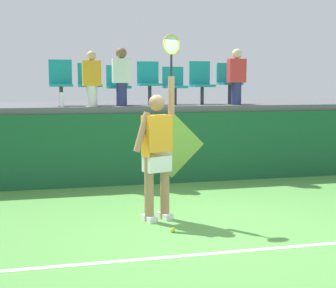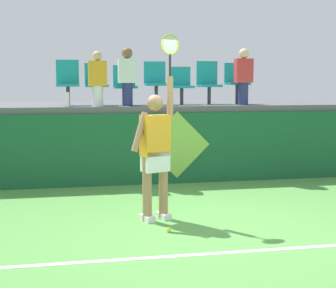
{
  "view_description": "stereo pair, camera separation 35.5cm",
  "coord_description": "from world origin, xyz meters",
  "px_view_note": "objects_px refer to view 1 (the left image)",
  "views": [
    {
      "loc": [
        -2.07,
        -6.14,
        1.92
      ],
      "look_at": [
        -0.27,
        1.14,
        1.01
      ],
      "focal_mm": 54.63,
      "sensor_mm": 36.0,
      "label": 1
    },
    {
      "loc": [
        -1.72,
        -6.21,
        1.92
      ],
      "look_at": [
        -0.27,
        1.14,
        1.01
      ],
      "focal_mm": 54.63,
      "sensor_mm": 36.0,
      "label": 2
    }
  ],
  "objects_px": {
    "spectator_2": "(92,78)",
    "stadium_chair_3": "(149,81)",
    "stadium_chair_6": "(228,80)",
    "spectator_0": "(121,75)",
    "stadium_chair_0": "(61,80)",
    "stadium_chair_4": "(174,84)",
    "spectator_1": "(237,76)",
    "stadium_chair_1": "(90,82)",
    "stadium_chair_2": "(118,83)",
    "tennis_player": "(157,150)",
    "stadium_chair_5": "(201,81)",
    "water_bottle": "(62,100)",
    "tennis_ball": "(173,230)"
  },
  "relations": [
    {
      "from": "spectator_2",
      "to": "stadium_chair_3",
      "type": "bearing_deg",
      "value": 20.67
    },
    {
      "from": "stadium_chair_6",
      "to": "spectator_0",
      "type": "relative_size",
      "value": 0.77
    },
    {
      "from": "stadium_chair_0",
      "to": "stadium_chair_3",
      "type": "height_order",
      "value": "stadium_chair_0"
    },
    {
      "from": "stadium_chair_4",
      "to": "spectator_1",
      "type": "bearing_deg",
      "value": -20.99
    },
    {
      "from": "stadium_chair_0",
      "to": "spectator_1",
      "type": "relative_size",
      "value": 0.8
    },
    {
      "from": "stadium_chair_1",
      "to": "stadium_chair_0",
      "type": "bearing_deg",
      "value": 179.42
    },
    {
      "from": "spectator_1",
      "to": "spectator_0",
      "type": "bearing_deg",
      "value": 179.57
    },
    {
      "from": "stadium_chair_2",
      "to": "stadium_chair_4",
      "type": "bearing_deg",
      "value": -0.16
    },
    {
      "from": "tennis_player",
      "to": "stadium_chair_0",
      "type": "xyz_separation_m",
      "value": [
        -1.17,
        3.27,
        0.96
      ]
    },
    {
      "from": "tennis_player",
      "to": "stadium_chair_4",
      "type": "xyz_separation_m",
      "value": [
        1.09,
        3.26,
        0.9
      ]
    },
    {
      "from": "stadium_chair_3",
      "to": "stadium_chair_5",
      "type": "distance_m",
      "value": 1.09
    },
    {
      "from": "stadium_chair_3",
      "to": "stadium_chair_4",
      "type": "height_order",
      "value": "stadium_chair_3"
    },
    {
      "from": "stadium_chair_0",
      "to": "stadium_chair_2",
      "type": "bearing_deg",
      "value": -0.29
    },
    {
      "from": "water_bottle",
      "to": "tennis_player",
      "type": "bearing_deg",
      "value": -66.13
    },
    {
      "from": "spectator_1",
      "to": "stadium_chair_1",
      "type": "bearing_deg",
      "value": 171.05
    },
    {
      "from": "stadium_chair_3",
      "to": "stadium_chair_1",
      "type": "bearing_deg",
      "value": -179.9
    },
    {
      "from": "spectator_1",
      "to": "spectator_2",
      "type": "height_order",
      "value": "spectator_1"
    },
    {
      "from": "tennis_player",
      "to": "stadium_chair_3",
      "type": "bearing_deg",
      "value": 80.19
    },
    {
      "from": "spectator_0",
      "to": "spectator_1",
      "type": "relative_size",
      "value": 0.99
    },
    {
      "from": "stadium_chair_5",
      "to": "spectator_2",
      "type": "relative_size",
      "value": 0.86
    },
    {
      "from": "water_bottle",
      "to": "stadium_chair_1",
      "type": "height_order",
      "value": "stadium_chair_1"
    },
    {
      "from": "tennis_ball",
      "to": "stadium_chair_1",
      "type": "height_order",
      "value": "stadium_chair_1"
    },
    {
      "from": "stadium_chair_0",
      "to": "stadium_chair_2",
      "type": "distance_m",
      "value": 1.11
    },
    {
      "from": "stadium_chair_3",
      "to": "stadium_chair_6",
      "type": "bearing_deg",
      "value": -0.14
    },
    {
      "from": "water_bottle",
      "to": "spectator_2",
      "type": "height_order",
      "value": "spectator_2"
    },
    {
      "from": "stadium_chair_3",
      "to": "stadium_chair_4",
      "type": "relative_size",
      "value": 1.13
    },
    {
      "from": "tennis_ball",
      "to": "water_bottle",
      "type": "relative_size",
      "value": 0.25
    },
    {
      "from": "water_bottle",
      "to": "stadium_chair_2",
      "type": "distance_m",
      "value": 1.31
    },
    {
      "from": "tennis_ball",
      "to": "stadium_chair_1",
      "type": "relative_size",
      "value": 0.08
    },
    {
      "from": "tennis_ball",
      "to": "stadium_chair_2",
      "type": "height_order",
      "value": "stadium_chair_2"
    },
    {
      "from": "stadium_chair_0",
      "to": "spectator_1",
      "type": "height_order",
      "value": "spectator_1"
    },
    {
      "from": "tennis_ball",
      "to": "spectator_2",
      "type": "height_order",
      "value": "spectator_2"
    },
    {
      "from": "stadium_chair_2",
      "to": "stadium_chair_6",
      "type": "bearing_deg",
      "value": -0.05
    },
    {
      "from": "water_bottle",
      "to": "stadium_chair_2",
      "type": "relative_size",
      "value": 0.34
    },
    {
      "from": "stadium_chair_5",
      "to": "spectator_2",
      "type": "xyz_separation_m",
      "value": [
        -2.27,
        -0.45,
        0.05
      ]
    },
    {
      "from": "stadium_chair_5",
      "to": "spectator_0",
      "type": "distance_m",
      "value": 1.77
    },
    {
      "from": "stadium_chair_2",
      "to": "stadium_chair_3",
      "type": "height_order",
      "value": "stadium_chair_3"
    },
    {
      "from": "stadium_chair_4",
      "to": "stadium_chair_6",
      "type": "relative_size",
      "value": 0.9
    },
    {
      "from": "stadium_chair_3",
      "to": "stadium_chair_6",
      "type": "distance_m",
      "value": 1.69
    },
    {
      "from": "stadium_chair_1",
      "to": "stadium_chair_3",
      "type": "height_order",
      "value": "stadium_chair_3"
    },
    {
      "from": "spectator_2",
      "to": "stadium_chair_5",
      "type": "bearing_deg",
      "value": 11.19
    },
    {
      "from": "spectator_0",
      "to": "spectator_1",
      "type": "xyz_separation_m",
      "value": [
        2.31,
        -0.02,
        0.0
      ]
    },
    {
      "from": "spectator_0",
      "to": "stadium_chair_6",
      "type": "bearing_deg",
      "value": 10.61
    },
    {
      "from": "stadium_chair_1",
      "to": "stadium_chair_4",
      "type": "relative_size",
      "value": 1.08
    },
    {
      "from": "stadium_chair_6",
      "to": "spectator_1",
      "type": "bearing_deg",
      "value": -90.0
    },
    {
      "from": "tennis_player",
      "to": "stadium_chair_0",
      "type": "height_order",
      "value": "tennis_player"
    },
    {
      "from": "stadium_chair_0",
      "to": "stadium_chair_6",
      "type": "bearing_deg",
      "value": -0.12
    },
    {
      "from": "spectator_1",
      "to": "spectator_2",
      "type": "relative_size",
      "value": 1.08
    },
    {
      "from": "stadium_chair_6",
      "to": "stadium_chair_5",
      "type": "bearing_deg",
      "value": 179.18
    },
    {
      "from": "stadium_chair_1",
      "to": "stadium_chair_6",
      "type": "height_order",
      "value": "stadium_chair_6"
    }
  ]
}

